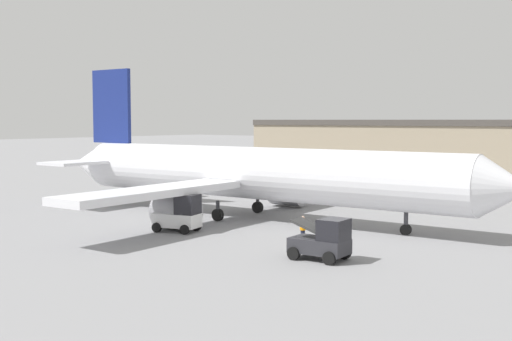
% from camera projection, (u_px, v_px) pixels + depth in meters
% --- Properties ---
extents(ground_plane, '(400.00, 400.00, 0.00)m').
position_uv_depth(ground_plane, '(256.00, 219.00, 48.26)').
color(ground_plane, gray).
extents(airplane, '(40.58, 33.01, 11.85)m').
position_uv_depth(airplane, '(245.00, 173.00, 48.56)').
color(airplane, white).
rests_on(airplane, ground_plane).
extents(ground_crew_worker, '(0.36, 0.36, 1.65)m').
position_uv_depth(ground_crew_worker, '(303.00, 229.00, 38.62)').
color(ground_crew_worker, '#1E2338').
rests_on(ground_crew_worker, ground_plane).
extents(baggage_tug, '(3.35, 2.50, 2.52)m').
position_uv_depth(baggage_tug, '(180.00, 215.00, 42.51)').
color(baggage_tug, silver).
rests_on(baggage_tug, ground_plane).
extents(belt_loader_truck, '(3.16, 2.19, 2.26)m').
position_uv_depth(belt_loader_truck, '(323.00, 240.00, 33.89)').
color(belt_loader_truck, '#2D2D33').
rests_on(belt_loader_truck, ground_plane).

